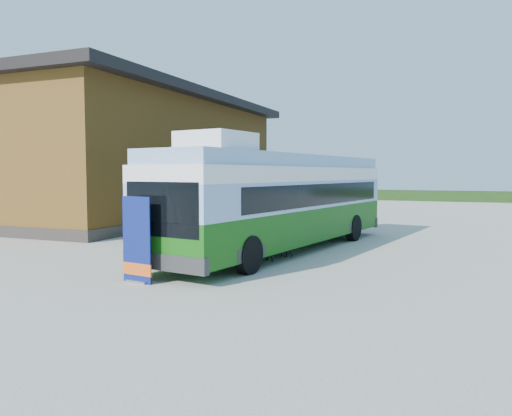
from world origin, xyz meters
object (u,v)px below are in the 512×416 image
at_px(banner, 137,248).
at_px(bus, 283,198).
at_px(person_b, 292,216).
at_px(slurry_tanker, 295,191).
at_px(picnic_table, 267,240).
at_px(person_a, 289,223).

bearing_deg(banner, bus, 85.11).
relative_size(bus, person_b, 6.73).
distance_m(person_b, slurry_tanker, 17.47).
xyz_separation_m(bus, banner, (-1.67, -6.48, -1.00)).
relative_size(picnic_table, person_a, 0.94).
bearing_deg(picnic_table, bus, 108.23).
xyz_separation_m(bus, person_a, (-0.09, 1.03, -1.00)).
distance_m(banner, person_b, 9.51).
relative_size(person_a, person_b, 0.92).
bearing_deg(slurry_tanker, bus, -73.17).
height_order(banner, person_b, banner).
distance_m(bus, banner, 6.77).
xyz_separation_m(picnic_table, slurry_tanker, (-5.84, 21.21, 0.88)).
xyz_separation_m(banner, person_b, (1.06, 9.45, 0.08)).
bearing_deg(slurry_tanker, person_b, -72.30).
bearing_deg(banner, person_b, 93.13).
bearing_deg(slurry_tanker, picnic_table, -74.41).
bearing_deg(person_a, picnic_table, -129.14).
bearing_deg(banner, slurry_tanker, 108.68).
bearing_deg(person_b, picnic_table, 28.19).
bearing_deg(person_a, slurry_tanker, 66.48).
relative_size(banner, person_a, 1.23).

